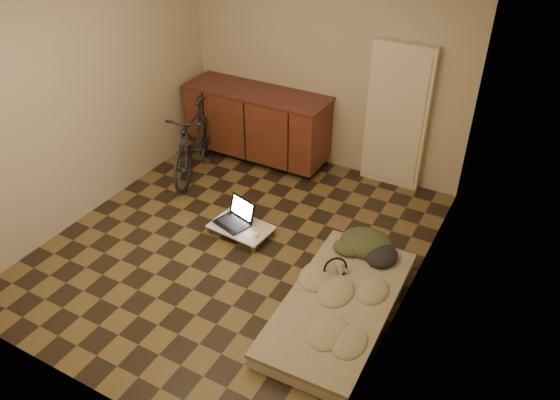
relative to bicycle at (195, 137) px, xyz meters
The scene contains 10 objects.
room_shell 1.76m from the bicycle, 39.81° to the right, with size 3.50×4.00×2.60m.
cabinets 0.84m from the bicycle, 57.39° to the left, with size 1.84×0.62×0.91m.
appliance_panel 2.37m from the bicycle, 23.62° to the left, with size 0.70×0.10×1.70m, color beige.
bicycle is the anchor object (origin of this frame).
futon 2.88m from the bicycle, 28.57° to the right, with size 0.92×1.83×0.15m.
clothing_pile 2.56m from the bicycle, 13.64° to the right, with size 0.55×0.46×0.22m, color #363F24, non-canonical shape.
headphones 2.59m from the bicycle, 25.07° to the right, with size 0.25×0.23×0.17m, color black, non-canonical shape.
lap_desk 1.47m from the bicycle, 35.48° to the right, with size 0.67×0.46×0.11m.
laptop 1.36m from the bicycle, 36.45° to the right, with size 0.42×0.40×0.24m.
mouse 1.67m from the bicycle, 32.76° to the right, with size 0.05×0.09×0.03m, color white.
Camera 1 is at (2.51, -3.62, 3.50)m, focal length 35.00 mm.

